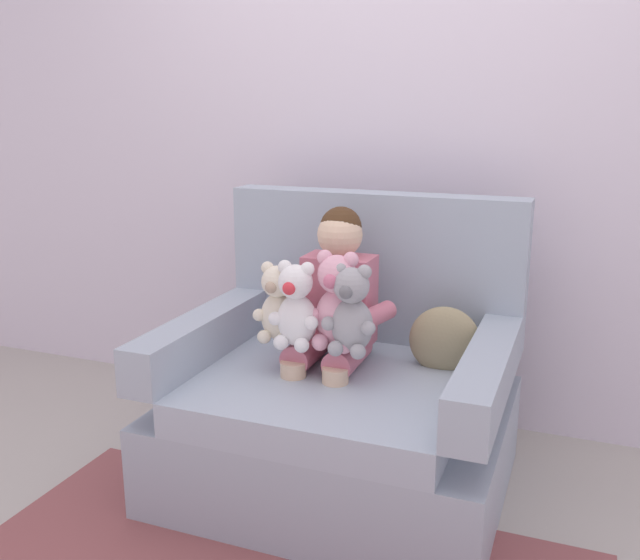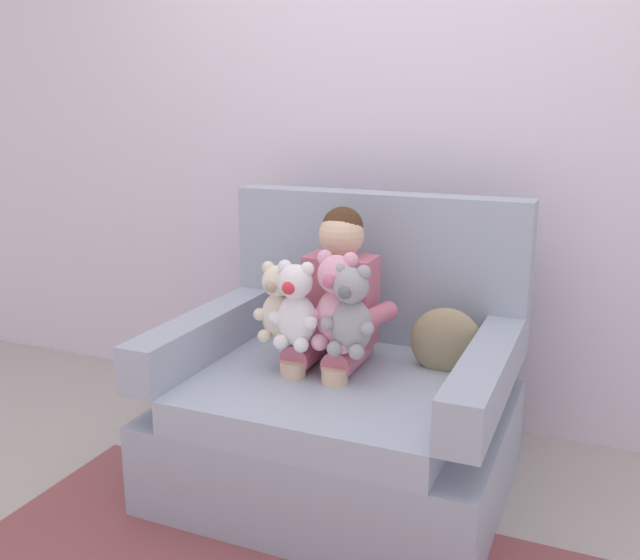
% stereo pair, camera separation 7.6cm
% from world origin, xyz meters
% --- Properties ---
extents(ground_plane, '(8.00, 8.00, 0.00)m').
position_xyz_m(ground_plane, '(0.00, 0.00, 0.00)').
color(ground_plane, '#ADA89E').
extents(back_wall, '(6.00, 0.10, 2.60)m').
position_xyz_m(back_wall, '(0.00, 0.79, 1.30)').
color(back_wall, silver).
rests_on(back_wall, ground).
extents(armchair, '(1.21, 0.99, 1.07)m').
position_xyz_m(armchair, '(0.00, 0.05, 0.32)').
color(armchair, '#9EADBC').
rests_on(armchair, ground).
extents(seated_child, '(0.45, 0.39, 0.82)m').
position_xyz_m(seated_child, '(-0.05, 0.09, 0.68)').
color(seated_child, '#C66B7F').
rests_on(seated_child, armchair).
extents(plush_grey, '(0.19, 0.15, 0.32)m').
position_xyz_m(plush_grey, '(0.07, -0.08, 0.72)').
color(plush_grey, '#9E9EA3').
rests_on(plush_grey, armchair).
extents(plush_cream, '(0.17, 0.14, 0.29)m').
position_xyz_m(plush_cream, '(-0.21, -0.06, 0.71)').
color(plush_cream, silver).
rests_on(plush_cream, armchair).
extents(plush_white, '(0.19, 0.15, 0.31)m').
position_xyz_m(plush_white, '(-0.13, -0.09, 0.72)').
color(plush_white, white).
rests_on(plush_white, armchair).
extents(plush_pink, '(0.21, 0.17, 0.35)m').
position_xyz_m(plush_pink, '(0.01, -0.04, 0.74)').
color(plush_pink, '#EAA8BC').
rests_on(plush_pink, armchair).
extents(throw_pillow, '(0.27, 0.15, 0.26)m').
position_xyz_m(throw_pillow, '(0.35, 0.19, 0.57)').
color(throw_pillow, '#998C66').
rests_on(throw_pillow, armchair).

